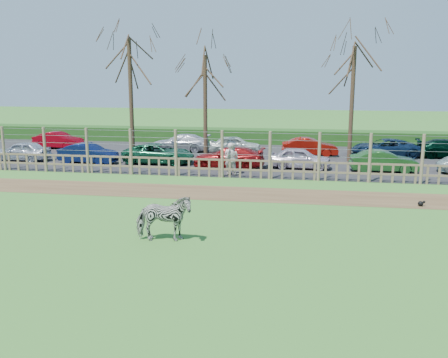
% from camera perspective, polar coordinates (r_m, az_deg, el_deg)
% --- Properties ---
extents(ground, '(120.00, 120.00, 0.00)m').
position_cam_1_polar(ground, '(18.77, -4.27, -4.75)').
color(ground, '#5A9E3D').
rests_on(ground, ground).
extents(dirt_strip, '(34.00, 2.80, 0.01)m').
position_cam_1_polar(dirt_strip, '(23.01, -1.65, -1.57)').
color(dirt_strip, brown).
rests_on(dirt_strip, ground).
extents(asphalt, '(44.00, 13.00, 0.04)m').
position_cam_1_polar(asphalt, '(32.69, 1.68, 2.50)').
color(asphalt, '#232326').
rests_on(asphalt, ground).
extents(hedge, '(46.00, 2.00, 1.10)m').
position_cam_1_polar(hedge, '(39.49, 3.05, 4.90)').
color(hedge, '#1E4716').
rests_on(hedge, ground).
extents(fence, '(30.16, 0.16, 2.50)m').
position_cam_1_polar(fence, '(26.22, -0.21, 1.89)').
color(fence, brown).
rests_on(fence, ground).
extents(tree_left, '(4.80, 4.80, 7.88)m').
position_cam_1_polar(tree_left, '(31.84, -10.70, 12.17)').
color(tree_left, '#3D2B1E').
rests_on(tree_left, ground).
extents(tree_mid, '(4.80, 4.80, 6.83)m').
position_cam_1_polar(tree_mid, '(31.60, -2.18, 11.01)').
color(tree_mid, '#3D2B1E').
rests_on(tree_mid, ground).
extents(tree_right, '(4.80, 4.80, 7.35)m').
position_cam_1_polar(tree_right, '(31.58, 14.56, 11.32)').
color(tree_right, '#3D2B1E').
rests_on(tree_right, ground).
extents(zebra, '(1.96, 1.13, 1.56)m').
position_cam_1_polar(zebra, '(16.34, -6.92, -4.48)').
color(zebra, gray).
rests_on(zebra, ground).
extents(visitor_a, '(0.66, 0.46, 1.72)m').
position_cam_1_polar(visitor_a, '(26.82, 0.71, 2.33)').
color(visitor_a, beige).
rests_on(visitor_a, asphalt).
extents(visitor_b, '(0.95, 0.81, 1.72)m').
position_cam_1_polar(visitor_b, '(26.84, 0.88, 2.34)').
color(visitor_b, beige).
rests_on(visitor_b, asphalt).
extents(crow, '(0.30, 0.22, 0.24)m').
position_cam_1_polar(crow, '(22.19, 21.59, -2.62)').
color(crow, black).
rests_on(crow, ground).
extents(car_0, '(3.55, 1.48, 1.20)m').
position_cam_1_polar(car_0, '(33.71, -22.11, 2.98)').
color(car_0, '#ABB2C1').
rests_on(car_0, asphalt).
extents(car_1, '(3.77, 1.70, 1.20)m').
position_cam_1_polar(car_1, '(31.36, -15.25, 2.83)').
color(car_1, '#0C1A4C').
rests_on(car_1, asphalt).
extents(car_2, '(4.32, 2.00, 1.20)m').
position_cam_1_polar(car_2, '(30.52, -7.47, 2.91)').
color(car_2, '#145233').
rests_on(car_2, asphalt).
extents(car_3, '(4.18, 1.80, 1.20)m').
position_cam_1_polar(car_3, '(28.96, 0.56, 2.52)').
color(car_3, maroon).
rests_on(car_3, asphalt).
extents(car_4, '(3.59, 1.59, 1.20)m').
position_cam_1_polar(car_4, '(28.96, 8.68, 2.39)').
color(car_4, '#BFB1C3').
rests_on(car_4, asphalt).
extents(car_5, '(3.70, 1.44, 1.20)m').
position_cam_1_polar(car_5, '(28.90, 17.79, 1.93)').
color(car_5, '#235825').
rests_on(car_5, asphalt).
extents(car_7, '(3.74, 1.59, 1.20)m').
position_cam_1_polar(car_7, '(38.31, -18.40, 4.23)').
color(car_7, maroon).
rests_on(car_7, asphalt).
extents(car_9, '(4.17, 1.77, 1.20)m').
position_cam_1_polar(car_9, '(35.16, -5.01, 4.15)').
color(car_9, silver).
rests_on(car_9, asphalt).
extents(car_10, '(3.66, 1.80, 1.20)m').
position_cam_1_polar(car_10, '(34.13, 1.28, 3.96)').
color(car_10, silver).
rests_on(car_10, asphalt).
extents(car_11, '(3.75, 1.61, 1.20)m').
position_cam_1_polar(car_11, '(33.50, 9.76, 3.64)').
color(car_11, '#971209').
rests_on(car_11, asphalt).
extents(car_12, '(4.53, 2.50, 1.20)m').
position_cam_1_polar(car_12, '(34.13, 17.86, 3.38)').
color(car_12, '#102543').
rests_on(car_12, asphalt).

